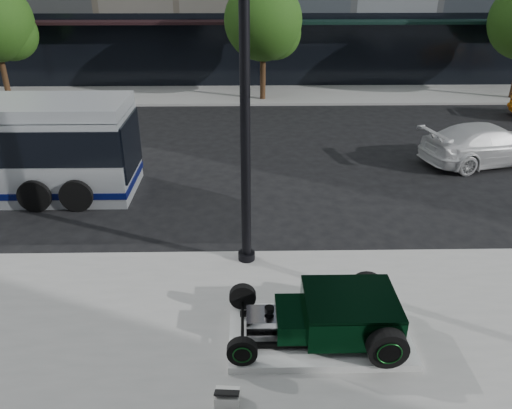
{
  "coord_description": "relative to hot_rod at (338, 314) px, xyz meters",
  "views": [
    {
      "loc": [
        0.18,
        -12.56,
        6.63
      ],
      "look_at": [
        0.38,
        -1.57,
        1.2
      ],
      "focal_mm": 35.0,
      "sensor_mm": 36.0,
      "label": 1
    }
  ],
  "objects": [
    {
      "name": "ground",
      "position": [
        -1.84,
        5.18,
        -0.7
      ],
      "size": [
        120.0,
        120.0,
        0.0
      ],
      "primitive_type": "plane",
      "color": "black",
      "rests_on": "ground"
    },
    {
      "name": "sidewalk_far",
      "position": [
        -1.84,
        19.18,
        -0.64
      ],
      "size": [
        70.0,
        4.0,
        0.12
      ],
      "primitive_type": "cube",
      "color": "gray",
      "rests_on": "ground"
    },
    {
      "name": "street_trees",
      "position": [
        -0.7,
        18.25,
        3.07
      ],
      "size": [
        29.8,
        3.8,
        5.7
      ],
      "color": "black",
      "rests_on": "sidewalk_far"
    },
    {
      "name": "display_plinth",
      "position": [
        -0.33,
        0.0,
        -0.5
      ],
      "size": [
        3.4,
        1.8,
        0.15
      ],
      "primitive_type": "cube",
      "color": "silver",
      "rests_on": "sidewalk_near"
    },
    {
      "name": "hot_rod",
      "position": [
        0.0,
        0.0,
        0.0
      ],
      "size": [
        3.22,
        2.0,
        0.81
      ],
      "color": "black",
      "rests_on": "display_plinth"
    },
    {
      "name": "info_plaque",
      "position": [
        -2.02,
        -1.51,
        -0.45
      ],
      "size": [
        0.42,
        0.33,
        0.31
      ],
      "color": "silver",
      "rests_on": "sidewalk_near"
    },
    {
      "name": "lamppost",
      "position": [
        -1.7,
        2.83,
        2.81
      ],
      "size": [
        0.4,
        0.4,
        7.32
      ],
      "color": "black",
      "rests_on": "sidewalk_near"
    },
    {
      "name": "white_sedan",
      "position": [
        6.9,
        9.3,
        0.01
      ],
      "size": [
        5.22,
        3.13,
        1.42
      ],
      "primitive_type": "imported",
      "rotation": [
        0.0,
        0.0,
        1.82
      ],
      "color": "silver",
      "rests_on": "ground"
    }
  ]
}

